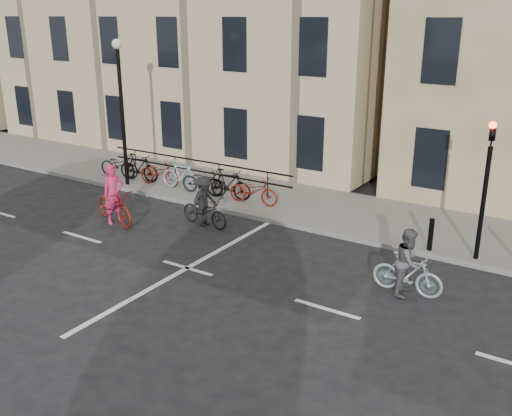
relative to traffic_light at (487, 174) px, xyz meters
The scene contains 11 objects.
ground 7.96m from the traffic_light, 145.01° to the right, with size 120.00×120.00×0.00m, color black.
sidewalk 10.60m from the traffic_light, behind, with size 46.00×4.00×0.15m, color slate.
building_west 17.70m from the traffic_light, 150.33° to the left, with size 20.00×10.00×10.00m, color tan.
building_far 33.42m from the traffic_light, 164.95° to the left, with size 12.00×10.00×9.00m, color tan.
traffic_light is the anchor object (origin of this frame).
lamp_post 12.74m from the traffic_light, behind, with size 0.36×0.36×5.28m.
bollard_east 2.21m from the traffic_light, behind, with size 0.14×0.14×0.90m, color black.
parked_bikes 10.73m from the traffic_light, behind, with size 8.30×1.23×1.05m.
cyclist_pink 10.84m from the traffic_light, 164.31° to the right, with size 2.23×1.31×1.88m.
cyclist_grey 3.34m from the traffic_light, 110.33° to the right, with size 1.68×0.80×1.61m.
cyclist_dark 8.12m from the traffic_light, 168.57° to the right, with size 1.83×1.08×1.59m.
Camera 1 is at (8.79, -10.35, 6.23)m, focal length 40.00 mm.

